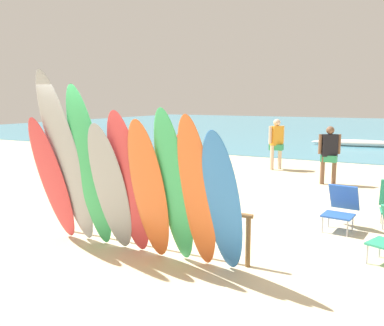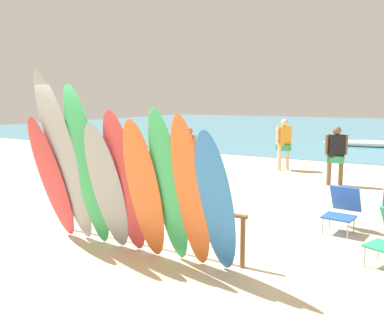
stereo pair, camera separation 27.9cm
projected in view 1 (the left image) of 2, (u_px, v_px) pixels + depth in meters
name	position (u px, v px, depth m)	size (l,w,h in m)	color
ground	(320.00, 150.00, 18.65)	(60.00, 60.00, 0.00)	beige
ocean_water	(360.00, 128.00, 33.15)	(60.00, 40.00, 0.02)	teal
surfboard_rack	(149.00, 210.00, 6.32)	(3.38, 0.07, 0.75)	brown
surfboard_red_0	(53.00, 181.00, 6.46)	(0.52, 0.08, 2.14)	#D13D42
surfboard_grey_1	(66.00, 161.00, 6.21)	(0.57, 0.07, 2.84)	#999EA3
surfboard_green_2	(90.00, 170.00, 6.09)	(0.52, 0.07, 2.59)	#38B266
surfboard_grey_3	(111.00, 189.00, 5.95)	(0.54, 0.07, 2.08)	#999EA3
surfboard_red_4	(129.00, 185.00, 5.85)	(0.53, 0.06, 2.24)	#D13D42
surfboard_orange_5	(149.00, 192.00, 5.65)	(0.53, 0.08, 2.12)	orange
surfboard_green_6	(174.00, 188.00, 5.51)	(0.47, 0.08, 2.28)	#38B266
surfboard_orange_7	(197.00, 194.00, 5.34)	(0.46, 0.06, 2.21)	orange
surfboard_blue_8	(223.00, 204.00, 5.20)	(0.50, 0.08, 2.03)	#337AD1
beachgoer_strolling	(329.00, 151.00, 11.08)	(0.55, 0.36, 1.59)	brown
beachgoer_by_water	(276.00, 141.00, 13.46)	(0.43, 0.55, 1.67)	beige
beachgoer_photographing	(184.00, 150.00, 11.55)	(0.54, 0.32, 1.52)	#9E704C
beach_chair_blue	(341.00, 206.00, 7.25)	(0.58, 0.79, 0.79)	#B7B7BC
distant_boat	(359.00, 143.00, 20.19)	(4.57, 1.29, 0.36)	silver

